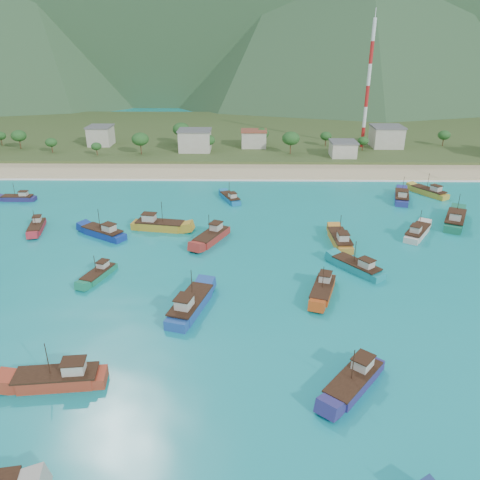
{
  "coord_description": "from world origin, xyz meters",
  "views": [
    {
      "loc": [
        -5.95,
        -64.75,
        39.1
      ],
      "look_at": [
        -7.19,
        18.0,
        3.0
      ],
      "focal_mm": 35.0,
      "sensor_mm": 36.0,
      "label": 1
    }
  ],
  "objects_px": {
    "boat_22": "(357,268)",
    "boat_25": "(37,227)",
    "boat_1": "(190,306)",
    "boat_27": "(159,226)",
    "boat_24": "(230,199)",
    "boat_19": "(99,275)",
    "boat_7": "(455,221)",
    "boat_26": "(417,233)",
    "radio_tower": "(368,86)",
    "boat_11": "(103,233)",
    "boat_20": "(59,379)",
    "boat_15": "(354,382)",
    "boat_16": "(211,237)",
    "boat_12": "(340,240)",
    "boat_3": "(18,199)",
    "boat_9": "(429,192)",
    "boat_18": "(402,197)",
    "boat_0": "(323,290)"
  },
  "relations": [
    {
      "from": "boat_11",
      "to": "boat_24",
      "type": "relative_size",
      "value": 1.17
    },
    {
      "from": "boat_15",
      "to": "boat_20",
      "type": "xyz_separation_m",
      "value": [
        -35.9,
        -0.16,
        0.05
      ]
    },
    {
      "from": "boat_15",
      "to": "boat_9",
      "type": "bearing_deg",
      "value": -76.09
    },
    {
      "from": "boat_9",
      "to": "boat_19",
      "type": "height_order",
      "value": "boat_9"
    },
    {
      "from": "radio_tower",
      "to": "boat_26",
      "type": "height_order",
      "value": "radio_tower"
    },
    {
      "from": "boat_19",
      "to": "boat_11",
      "type": "bearing_deg",
      "value": -58.44
    },
    {
      "from": "radio_tower",
      "to": "boat_20",
      "type": "bearing_deg",
      "value": -117.05
    },
    {
      "from": "boat_0",
      "to": "boat_3",
      "type": "relative_size",
      "value": 1.19
    },
    {
      "from": "boat_11",
      "to": "boat_7",
      "type": "bearing_deg",
      "value": -51.73
    },
    {
      "from": "boat_3",
      "to": "boat_12",
      "type": "relative_size",
      "value": 0.79
    },
    {
      "from": "boat_9",
      "to": "boat_22",
      "type": "height_order",
      "value": "boat_9"
    },
    {
      "from": "boat_11",
      "to": "boat_18",
      "type": "bearing_deg",
      "value": -38.24
    },
    {
      "from": "boat_22",
      "to": "boat_7",
      "type": "bearing_deg",
      "value": 2.14
    },
    {
      "from": "boat_12",
      "to": "boat_22",
      "type": "height_order",
      "value": "boat_12"
    },
    {
      "from": "radio_tower",
      "to": "boat_24",
      "type": "height_order",
      "value": "radio_tower"
    },
    {
      "from": "boat_27",
      "to": "boat_11",
      "type": "bearing_deg",
      "value": -60.43
    },
    {
      "from": "radio_tower",
      "to": "boat_15",
      "type": "height_order",
      "value": "radio_tower"
    },
    {
      "from": "boat_1",
      "to": "boat_27",
      "type": "bearing_deg",
      "value": 123.69
    },
    {
      "from": "boat_1",
      "to": "boat_19",
      "type": "height_order",
      "value": "boat_1"
    },
    {
      "from": "boat_1",
      "to": "boat_12",
      "type": "xyz_separation_m",
      "value": [
        27.84,
        26.04,
        -0.12
      ]
    },
    {
      "from": "boat_16",
      "to": "boat_18",
      "type": "bearing_deg",
      "value": -125.28
    },
    {
      "from": "boat_20",
      "to": "boat_11",
      "type": "bearing_deg",
      "value": 2.78
    },
    {
      "from": "boat_22",
      "to": "boat_25",
      "type": "height_order",
      "value": "boat_22"
    },
    {
      "from": "boat_1",
      "to": "boat_22",
      "type": "xyz_separation_m",
      "value": [
        28.71,
        13.76,
        -0.17
      ]
    },
    {
      "from": "boat_3",
      "to": "boat_9",
      "type": "xyz_separation_m",
      "value": [
        108.2,
        6.21,
        0.2
      ]
    },
    {
      "from": "boat_1",
      "to": "radio_tower",
      "type": "bearing_deg",
      "value": 81.15
    },
    {
      "from": "boat_1",
      "to": "boat_26",
      "type": "bearing_deg",
      "value": 49.83
    },
    {
      "from": "boat_16",
      "to": "boat_12",
      "type": "bearing_deg",
      "value": -157.22
    },
    {
      "from": "boat_18",
      "to": "boat_24",
      "type": "distance_m",
      "value": 44.47
    },
    {
      "from": "boat_3",
      "to": "boat_16",
      "type": "bearing_deg",
      "value": -115.81
    },
    {
      "from": "boat_26",
      "to": "boat_7",
      "type": "bearing_deg",
      "value": 66.05
    },
    {
      "from": "boat_1",
      "to": "boat_16",
      "type": "xyz_separation_m",
      "value": [
        1.35,
        27.2,
        -0.1
      ]
    },
    {
      "from": "boat_0",
      "to": "boat_16",
      "type": "height_order",
      "value": "boat_16"
    },
    {
      "from": "boat_15",
      "to": "boat_18",
      "type": "distance_m",
      "value": 75.82
    },
    {
      "from": "boat_18",
      "to": "boat_27",
      "type": "xyz_separation_m",
      "value": [
        -59.47,
        -20.78,
        0.07
      ]
    },
    {
      "from": "boat_7",
      "to": "boat_11",
      "type": "height_order",
      "value": "boat_7"
    },
    {
      "from": "boat_1",
      "to": "boat_27",
      "type": "height_order",
      "value": "boat_1"
    },
    {
      "from": "boat_1",
      "to": "boat_27",
      "type": "xyz_separation_m",
      "value": [
        -10.64,
        33.2,
        -0.02
      ]
    },
    {
      "from": "boat_24",
      "to": "boat_20",
      "type": "bearing_deg",
      "value": -127.63
    },
    {
      "from": "boat_3",
      "to": "boat_15",
      "type": "distance_m",
      "value": 100.2
    },
    {
      "from": "boat_25",
      "to": "boat_20",
      "type": "bearing_deg",
      "value": 102.56
    },
    {
      "from": "boat_0",
      "to": "boat_1",
      "type": "height_order",
      "value": "boat_1"
    },
    {
      "from": "boat_24",
      "to": "boat_19",
      "type": "bearing_deg",
      "value": -140.09
    },
    {
      "from": "boat_26",
      "to": "boat_16",
      "type": "bearing_deg",
      "value": -142.61
    },
    {
      "from": "boat_7",
      "to": "boat_24",
      "type": "height_order",
      "value": "boat_7"
    },
    {
      "from": "radio_tower",
      "to": "boat_1",
      "type": "distance_m",
      "value": 123.96
    },
    {
      "from": "boat_15",
      "to": "boat_25",
      "type": "distance_m",
      "value": 77.18
    },
    {
      "from": "boat_0",
      "to": "boat_19",
      "type": "height_order",
      "value": "boat_0"
    },
    {
      "from": "boat_7",
      "to": "boat_20",
      "type": "height_order",
      "value": "boat_7"
    },
    {
      "from": "boat_19",
      "to": "boat_20",
      "type": "distance_m",
      "value": 27.97
    }
  ]
}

